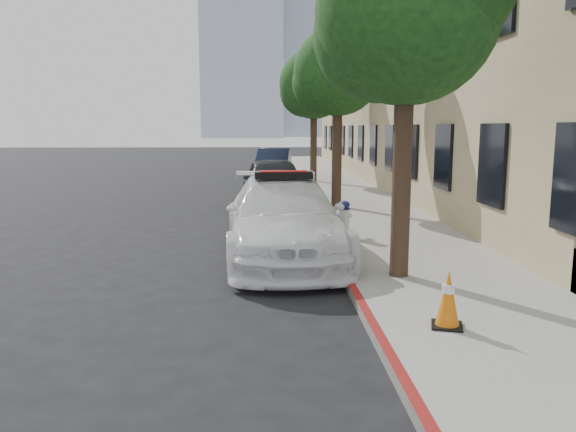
% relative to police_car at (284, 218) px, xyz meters
% --- Properties ---
extents(ground, '(120.00, 120.00, 0.00)m').
position_rel_police_car_xyz_m(ground, '(-1.10, 0.05, -0.78)').
color(ground, black).
rests_on(ground, ground).
extents(sidewalk, '(3.20, 50.00, 0.15)m').
position_rel_police_car_xyz_m(sidewalk, '(2.50, 10.05, -0.70)').
color(sidewalk, gray).
rests_on(sidewalk, ground).
extents(curb_strip, '(0.12, 50.00, 0.15)m').
position_rel_police_car_xyz_m(curb_strip, '(0.96, 10.05, -0.70)').
color(curb_strip, maroon).
rests_on(curb_strip, ground).
extents(building, '(8.00, 36.00, 10.00)m').
position_rel_police_car_xyz_m(building, '(8.10, 15.05, 4.22)').
color(building, tan).
rests_on(building, ground).
extents(tower_left, '(18.00, 14.00, 60.00)m').
position_rel_police_car_xyz_m(tower_left, '(-5.10, 120.05, 29.22)').
color(tower_left, '#9EA8B7').
rests_on(tower_left, ground).
extents(tower_right, '(14.00, 14.00, 44.00)m').
position_rel_police_car_xyz_m(tower_right, '(7.90, 135.05, 21.22)').
color(tower_right, '#9EA8B7').
rests_on(tower_right, ground).
extents(tree_near, '(2.92, 2.82, 5.62)m').
position_rel_police_car_xyz_m(tree_near, '(1.83, -1.97, 3.49)').
color(tree_near, black).
rests_on(tree_near, sidewalk).
extents(tree_mid, '(2.77, 2.64, 5.43)m').
position_rel_police_car_xyz_m(tree_mid, '(1.83, 6.03, 3.38)').
color(tree_mid, black).
rests_on(tree_mid, sidewalk).
extents(tree_far, '(3.10, 3.00, 5.81)m').
position_rel_police_car_xyz_m(tree_far, '(1.83, 14.03, 3.61)').
color(tree_far, black).
rests_on(tree_far, sidewalk).
extents(police_car, '(2.42, 5.45, 1.70)m').
position_rel_police_car_xyz_m(police_car, '(0.00, 0.00, 0.00)').
color(police_car, white).
rests_on(police_car, ground).
extents(parked_car_mid, '(2.13, 4.80, 1.60)m').
position_rel_police_car_xyz_m(parked_car_mid, '(-0.08, 6.66, 0.02)').
color(parked_car_mid, black).
rests_on(parked_car_mid, ground).
extents(parked_car_far, '(1.99, 4.62, 1.48)m').
position_rel_police_car_xyz_m(parked_car_far, '(0.10, 17.11, -0.04)').
color(parked_car_far, '#151D35').
rests_on(parked_car_far, ground).
extents(fire_hydrant, '(0.34, 0.31, 0.80)m').
position_rel_police_car_xyz_m(fire_hydrant, '(1.36, 1.27, -0.24)').
color(fire_hydrant, white).
rests_on(fire_hydrant, sidewalk).
extents(traffic_cone, '(0.45, 0.45, 0.70)m').
position_rel_police_car_xyz_m(traffic_cone, '(1.82, -4.33, -0.29)').
color(traffic_cone, black).
rests_on(traffic_cone, sidewalk).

